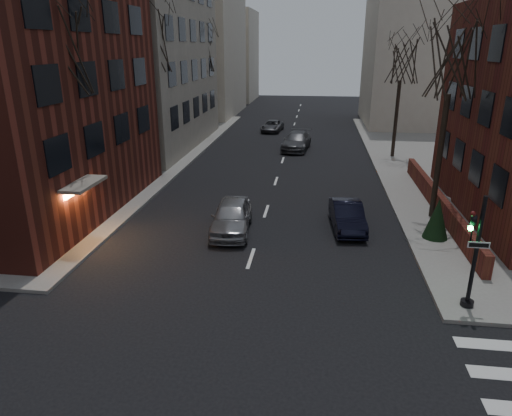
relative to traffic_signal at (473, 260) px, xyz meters
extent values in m
cube|color=#5D281A|center=(1.36, 10.01, -1.26)|extent=(0.35, 16.00, 1.00)
cube|color=beige|center=(-22.94, 46.01, 7.09)|extent=(14.00, 16.00, 18.00)
cube|color=beige|center=(7.06, 41.01, 6.09)|extent=(14.00, 14.00, 16.00)
cube|color=beige|center=(-20.94, 63.01, 5.09)|extent=(10.00, 12.00, 14.00)
cylinder|color=black|center=(0.06, 0.01, 0.24)|extent=(0.14, 0.14, 4.00)
cylinder|color=black|center=(0.06, 0.01, -1.66)|extent=(0.44, 0.44, 0.20)
imported|color=black|center=(-0.19, 0.01, 1.09)|extent=(0.16, 0.20, 1.00)
sphere|color=#19FF4C|center=(-0.26, -0.04, 1.14)|extent=(0.18, 0.18, 0.18)
cube|color=white|center=(0.06, -0.11, 0.59)|extent=(0.70, 0.03, 0.22)
cylinder|color=#2D231C|center=(-16.74, 5.01, 1.57)|extent=(0.28, 0.28, 6.65)
cylinder|color=#2D231C|center=(-16.74, 17.01, 1.74)|extent=(0.28, 0.28, 7.00)
cylinder|color=#2D231C|center=(-16.74, 31.01, 1.39)|extent=(0.28, 0.28, 6.30)
cylinder|color=#2D231C|center=(0.86, 9.01, 1.39)|extent=(0.28, 0.28, 6.30)
cylinder|color=#2D231C|center=(0.86, 23.01, 1.22)|extent=(0.28, 0.28, 5.95)
cylinder|color=black|center=(-16.14, 13.01, 1.24)|extent=(0.12, 0.12, 6.00)
sphere|color=#FFA54C|center=(-16.14, 13.01, 4.34)|extent=(0.36, 0.36, 0.36)
cylinder|color=black|center=(-16.14, 33.01, 1.24)|extent=(0.12, 0.12, 6.00)
sphere|color=#FFA54C|center=(-16.14, 33.01, 4.34)|extent=(0.36, 0.36, 0.36)
imported|color=black|center=(-3.67, 7.01, -1.23)|extent=(1.79, 4.22, 1.35)
imported|color=gray|center=(-9.31, 5.92, -1.13)|extent=(2.15, 4.69, 1.56)
imported|color=#414246|center=(-7.05, 25.11, -1.15)|extent=(2.68, 5.41, 1.51)
imported|color=#434348|center=(-10.04, 33.82, -1.33)|extent=(2.34, 4.32, 1.15)
cube|color=white|center=(1.74, 9.94, -1.34)|extent=(0.52, 0.61, 0.83)
cone|color=black|center=(0.35, 6.04, -0.80)|extent=(1.24, 1.24, 1.91)
camera|label=1|loc=(-5.39, -14.59, 6.75)|focal=32.00mm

